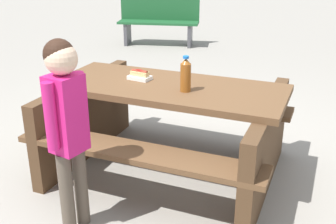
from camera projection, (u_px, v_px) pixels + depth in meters
The scene contains 6 objects.
ground_plane at pixel (168, 170), 3.48m from camera, with size 30.00×30.00×0.00m, color gray.
picnic_table at pixel (168, 121), 3.32m from camera, with size 2.10×1.82×0.75m.
soda_bottle at pixel (186, 75), 3.02m from camera, with size 0.08×0.08×0.27m.
hotdog_tray at pixel (140, 76), 3.33m from camera, with size 0.21×0.17×0.08m.
child_in_coat at pixel (66, 114), 2.49m from camera, with size 0.24×0.29×1.26m.
park_bench_near at pixel (159, 21), 7.83m from camera, with size 1.51×0.43×0.85m.
Camera 1 is at (-0.39, 3.03, 1.74)m, focal length 44.47 mm.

